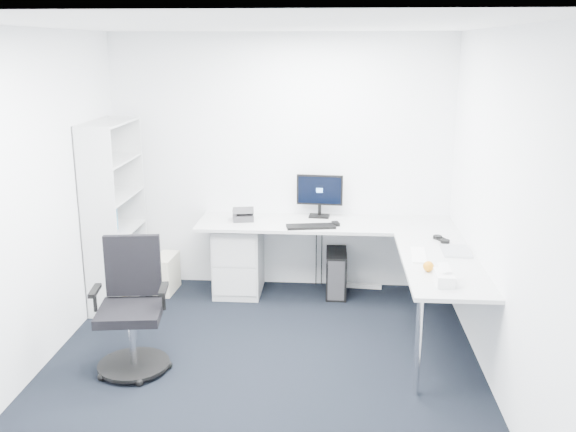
# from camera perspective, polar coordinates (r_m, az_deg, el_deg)

# --- Properties ---
(ground) EXTENTS (4.20, 4.20, 0.00)m
(ground) POSITION_cam_1_polar(r_m,az_deg,el_deg) (5.30, -2.50, -13.99)
(ground) COLOR black
(ceiling) EXTENTS (4.20, 4.20, 0.00)m
(ceiling) POSITION_cam_1_polar(r_m,az_deg,el_deg) (4.64, -2.90, 16.59)
(ceiling) COLOR white
(wall_back) EXTENTS (3.60, 0.02, 2.70)m
(wall_back) POSITION_cam_1_polar(r_m,az_deg,el_deg) (6.84, -0.63, 4.72)
(wall_back) COLOR white
(wall_back) RESTS_ON ground
(wall_front) EXTENTS (3.60, 0.02, 2.70)m
(wall_front) POSITION_cam_1_polar(r_m,az_deg,el_deg) (2.84, -7.71, -10.54)
(wall_front) COLOR white
(wall_front) RESTS_ON ground
(wall_left) EXTENTS (0.02, 4.20, 2.70)m
(wall_left) POSITION_cam_1_polar(r_m,az_deg,el_deg) (5.32, -22.33, 0.59)
(wall_left) COLOR white
(wall_left) RESTS_ON ground
(wall_right) EXTENTS (0.02, 4.20, 2.70)m
(wall_right) POSITION_cam_1_polar(r_m,az_deg,el_deg) (4.93, 18.60, -0.13)
(wall_right) COLOR white
(wall_right) RESTS_ON ground
(l_desk) EXTENTS (2.75, 1.54, 0.80)m
(l_desk) POSITION_cam_1_polar(r_m,az_deg,el_deg) (6.39, 3.82, -4.88)
(l_desk) COLOR #B2B4B4
(l_desk) RESTS_ON ground
(drawer_pedestal) EXTENTS (0.48, 0.60, 0.74)m
(drawer_pedestal) POSITION_cam_1_polar(r_m,az_deg,el_deg) (6.84, -4.40, -3.82)
(drawer_pedestal) COLOR #B2B4B4
(drawer_pedestal) RESTS_ON ground
(bookshelf) EXTENTS (0.36, 0.93, 1.86)m
(bookshelf) POSITION_cam_1_polar(r_m,az_deg,el_deg) (6.64, -15.20, 0.17)
(bookshelf) COLOR silver
(bookshelf) RESTS_ON ground
(task_chair) EXTENTS (0.68, 0.68, 1.08)m
(task_chair) POSITION_cam_1_polar(r_m,az_deg,el_deg) (5.30, -13.87, -7.99)
(task_chair) COLOR black
(task_chair) RESTS_ON ground
(black_pc_tower) EXTENTS (0.22, 0.48, 0.47)m
(black_pc_tower) POSITION_cam_1_polar(r_m,az_deg,el_deg) (6.82, 4.30, -5.07)
(black_pc_tower) COLOR black
(black_pc_tower) RESTS_ON ground
(beige_pc_tower) EXTENTS (0.21, 0.43, 0.40)m
(beige_pc_tower) POSITION_cam_1_polar(r_m,az_deg,el_deg) (7.01, -10.77, -5.05)
(beige_pc_tower) COLOR beige
(beige_pc_tower) RESTS_ON ground
(power_strip) EXTENTS (0.39, 0.10, 0.04)m
(power_strip) POSITION_cam_1_polar(r_m,az_deg,el_deg) (7.09, 6.76, -6.18)
(power_strip) COLOR white
(power_strip) RESTS_ON ground
(monitor) EXTENTS (0.50, 0.20, 0.47)m
(monitor) POSITION_cam_1_polar(r_m,az_deg,el_deg) (6.74, 2.82, 1.83)
(monitor) COLOR black
(monitor) RESTS_ON l_desk
(black_keyboard) EXTENTS (0.51, 0.25, 0.02)m
(black_keyboard) POSITION_cam_1_polar(r_m,az_deg,el_deg) (6.40, 2.04, -0.93)
(black_keyboard) COLOR black
(black_keyboard) RESTS_ON l_desk
(mouse) EXTENTS (0.09, 0.12, 0.03)m
(mouse) POSITION_cam_1_polar(r_m,az_deg,el_deg) (6.49, 4.26, -0.68)
(mouse) COLOR black
(mouse) RESTS_ON l_desk
(desk_phone) EXTENTS (0.25, 0.25, 0.15)m
(desk_phone) POSITION_cam_1_polar(r_m,az_deg,el_deg) (6.66, -4.02, 0.25)
(desk_phone) COLOR #2E2D30
(desk_phone) RESTS_ON l_desk
(laptop) EXTENTS (0.37, 0.36, 0.25)m
(laptop) POSITION_cam_1_polar(r_m,az_deg,el_deg) (5.80, 14.79, -1.94)
(laptop) COLOR #B7B9BE
(laptop) RESTS_ON l_desk
(white_keyboard) EXTENTS (0.15, 0.44, 0.01)m
(white_keyboard) POSITION_cam_1_polar(r_m,az_deg,el_deg) (5.66, 11.54, -3.42)
(white_keyboard) COLOR white
(white_keyboard) RESTS_ON l_desk
(headphones) EXTENTS (0.19, 0.23, 0.05)m
(headphones) POSITION_cam_1_polar(r_m,az_deg,el_deg) (6.13, 13.47, -1.92)
(headphones) COLOR black
(headphones) RESTS_ON l_desk
(orange_fruit) EXTENTS (0.09, 0.09, 0.09)m
(orange_fruit) POSITION_cam_1_polar(r_m,az_deg,el_deg) (5.28, 12.38, -4.40)
(orange_fruit) COLOR orange
(orange_fruit) RESTS_ON l_desk
(tissue_box) EXTENTS (0.13, 0.25, 0.09)m
(tissue_box) POSITION_cam_1_polar(r_m,az_deg,el_deg) (5.05, 13.69, -5.38)
(tissue_box) COLOR white
(tissue_box) RESTS_ON l_desk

